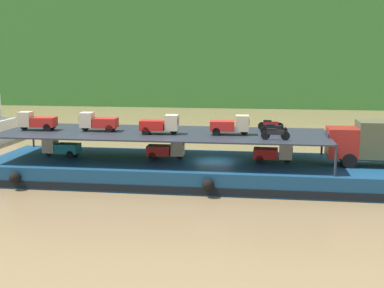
{
  "coord_description": "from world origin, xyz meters",
  "views": [
    {
      "loc": [
        3.24,
        -34.85,
        8.92
      ],
      "look_at": [
        -1.65,
        0.0,
        2.7
      ],
      "focal_mm": 46.27,
      "sensor_mm": 36.0,
      "label": 1
    }
  ],
  "objects": [
    {
      "name": "hillside_far_bank",
      "position": [
        0.0,
        70.11,
        18.1
      ],
      "size": [
        125.35,
        39.39,
        32.15
      ],
      "color": "#33702D",
      "rests_on": "ground"
    },
    {
      "name": "mini_truck_upper_stern",
      "position": [
        -13.34,
        -0.19,
        4.19
      ],
      "size": [
        2.8,
        1.3,
        1.38
      ],
      "color": "red",
      "rests_on": "cargo_rack"
    },
    {
      "name": "ground_plane",
      "position": [
        0.0,
        0.0,
        0.0
      ],
      "size": [
        400.0,
        400.0,
        0.0
      ],
      "primitive_type": "plane",
      "color": "olive"
    },
    {
      "name": "motorcycle_upper_centre",
      "position": [
        4.15,
        -0.0,
        3.93
      ],
      "size": [
        1.9,
        0.55,
        0.87
      ],
      "color": "black",
      "rests_on": "cargo_rack"
    },
    {
      "name": "mini_truck_lower_aft",
      "position": [
        -3.59,
        0.28,
        2.19
      ],
      "size": [
        2.76,
        1.24,
        1.38
      ],
      "color": "red",
      "rests_on": "cargo_barge"
    },
    {
      "name": "motorcycle_upper_stbd",
      "position": [
        3.97,
        2.22,
        3.93
      ],
      "size": [
        1.9,
        0.55,
        0.87
      ],
      "color": "black",
      "rests_on": "cargo_rack"
    },
    {
      "name": "mini_truck_upper_bow",
      "position": [
        1.12,
        -0.38,
        4.19
      ],
      "size": [
        2.79,
        1.28,
        1.38
      ],
      "color": "red",
      "rests_on": "cargo_rack"
    },
    {
      "name": "covered_lorry",
      "position": [
        11.45,
        -0.04,
        3.19
      ],
      "size": [
        7.86,
        2.31,
        3.1
      ],
      "color": "maroon",
      "rests_on": "cargo_barge"
    },
    {
      "name": "cargo_barge",
      "position": [
        0.0,
        -0.03,
        0.75
      ],
      "size": [
        32.86,
        8.84,
        1.5
      ],
      "color": "navy",
      "rests_on": "ground"
    },
    {
      "name": "motorcycle_upper_port",
      "position": [
        4.2,
        -2.22,
        3.93
      ],
      "size": [
        1.9,
        0.55,
        0.87
      ],
      "color": "black",
      "rests_on": "cargo_rack"
    },
    {
      "name": "cargo_rack",
      "position": [
        -3.8,
        0.0,
        3.44
      ],
      "size": [
        23.66,
        7.4,
        2.0
      ],
      "color": "#232833",
      "rests_on": "cargo_barge"
    },
    {
      "name": "mini_truck_upper_fore",
      "position": [
        -3.83,
        -0.75,
        4.19
      ],
      "size": [
        2.79,
        1.29,
        1.38
      ],
      "color": "red",
      "rests_on": "cargo_rack"
    },
    {
      "name": "mini_truck_upper_mid",
      "position": [
        -8.65,
        -0.01,
        4.19
      ],
      "size": [
        2.78,
        1.27,
        1.38
      ],
      "color": "red",
      "rests_on": "cargo_rack"
    },
    {
      "name": "mini_truck_lower_stern",
      "position": [
        -11.67,
        0.07,
        2.19
      ],
      "size": [
        2.77,
        1.26,
        1.38
      ],
      "color": "teal",
      "rests_on": "cargo_barge"
    },
    {
      "name": "mini_truck_lower_mid",
      "position": [
        4.21,
        0.14,
        2.19
      ],
      "size": [
        2.77,
        1.26,
        1.38
      ],
      "color": "red",
      "rests_on": "cargo_barge"
    }
  ]
}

